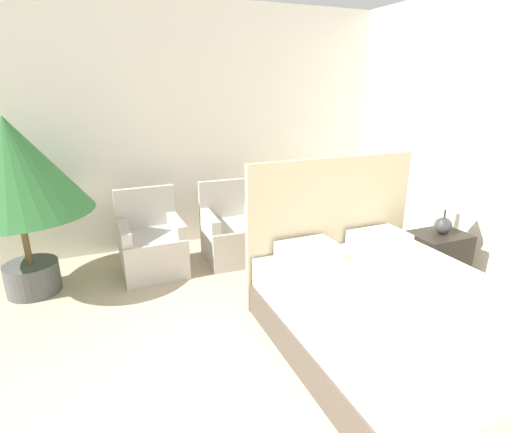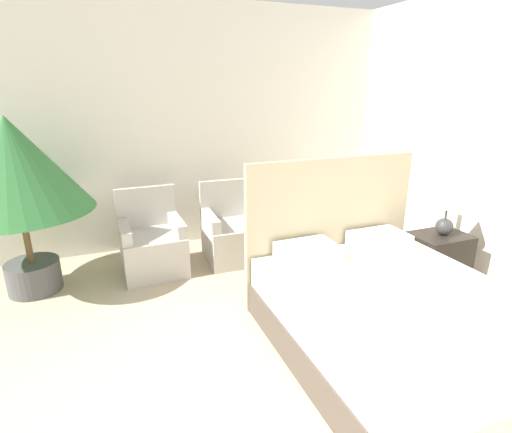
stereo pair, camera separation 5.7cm
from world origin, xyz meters
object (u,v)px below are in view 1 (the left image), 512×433
at_px(potted_palm, 12,171).
at_px(nightstand, 436,258).
at_px(bed, 398,317).
at_px(armchair_near_window_left, 152,248).
at_px(armchair_near_window_right, 233,236).
at_px(table_lamp, 447,203).

bearing_deg(potted_palm, nightstand, -19.45).
bearing_deg(potted_palm, bed, -38.23).
distance_m(armchair_near_window_left, nightstand, 2.98).
bearing_deg(nightstand, armchair_near_window_right, 141.75).
xyz_separation_m(armchair_near_window_right, table_lamp, (1.75, -1.37, 0.58)).
height_order(armchair_near_window_right, potted_palm, potted_palm).
distance_m(armchair_near_window_right, table_lamp, 2.29).
xyz_separation_m(bed, nightstand, (1.15, 0.76, -0.03)).
bearing_deg(potted_palm, table_lamp, -19.42).
xyz_separation_m(armchair_near_window_left, nightstand, (2.65, -1.36, -0.01)).
bearing_deg(bed, potted_palm, 141.77).
bearing_deg(armchair_near_window_right, table_lamp, -36.12).
bearing_deg(armchair_near_window_left, bed, -55.83).
relative_size(potted_palm, nightstand, 3.07).
relative_size(armchair_near_window_right, potted_palm, 0.52).
relative_size(armchair_near_window_left, potted_palm, 0.52).
relative_size(bed, armchair_near_window_left, 2.40).
relative_size(armchair_near_window_right, nightstand, 1.60).
bearing_deg(table_lamp, armchair_near_window_right, 141.97).
height_order(armchair_near_window_left, potted_palm, potted_palm).
distance_m(bed, potted_palm, 3.53).
xyz_separation_m(nightstand, table_lamp, (0.02, -0.01, 0.59)).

